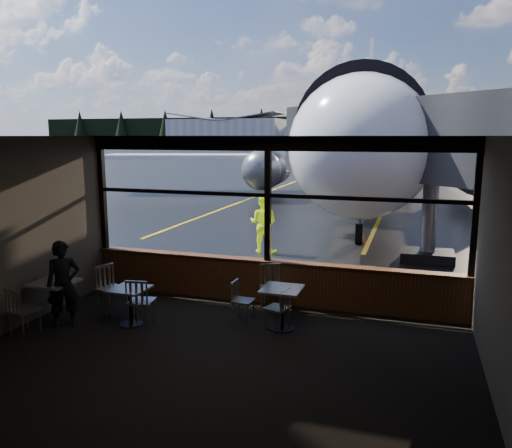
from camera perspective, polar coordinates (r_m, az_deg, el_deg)
The scene contains 32 objects.
ground_plane at distance 129.84m, azimuth 16.59°, elevation 8.08°, with size 520.00×520.00×0.00m, color black.
carpet_floor at distance 8.13m, azimuth -4.88°, elevation -15.43°, with size 8.00×6.00×0.01m, color black.
ceiling at distance 7.34m, azimuth -5.29°, elevation 10.00°, with size 8.00×6.00×0.04m, color #38332D.
wall_left at distance 9.79m, azimuth -27.23°, elevation -1.39°, with size 0.04×6.00×3.50m, color #504A40.
wall_right at distance 7.08m, azimuth 26.50°, elevation -5.35°, with size 0.04×6.00×3.50m, color #504A40.
wall_back at distance 5.04m, azimuth -18.59°, elevation -10.83°, with size 8.00×0.04×3.50m, color #504A40.
window_sill at distance 10.62m, azimuth 1.33°, elevation -6.65°, with size 8.00×0.28×0.90m, color #542D19.
window_header at distance 10.17m, azimuth 1.40°, elevation 9.19°, with size 8.00×0.18×0.30m, color black.
mullion_left at distance 11.97m, azimuth -17.12°, elevation 3.36°, with size 0.12×0.12×2.60m, color black.
mullion_centre at distance 10.25m, azimuth 1.37°, elevation 2.75°, with size 0.12×0.12×2.60m, color black.
mullion_right at distance 9.91m, azimuth 23.87°, elevation 1.64°, with size 0.12×0.12×2.60m, color black.
window_transom at distance 10.24m, azimuth 1.37°, elevation 3.31°, with size 8.00×0.10×0.08m, color black.
airliner at distance 29.31m, azimuth 12.68°, elevation 14.40°, with size 31.90×38.28×11.70m, color white, non-canonical shape.
jet_bridge at distance 15.33m, azimuth 20.49°, elevation 4.94°, with size 8.65×10.57×4.61m, color #2C2D2F, non-canonical shape.
cafe_table_near at distance 9.23m, azimuth 2.95°, elevation -9.65°, with size 0.71×0.71×0.79m, color gray, non-canonical shape.
cafe_table_mid at distance 9.72m, azimuth -14.15°, elevation -9.14°, with size 0.65×0.65×0.72m, color gray, non-canonical shape.
cafe_table_left at distance 10.22m, azimuth -22.00°, elevation -8.32°, with size 0.75×0.75×0.82m, color #A19B94, non-canonical shape.
chair_near_e at distance 9.21m, azimuth 2.46°, elevation -9.64°, with size 0.44×0.44×0.80m, color #B0AB9F, non-canonical shape.
chair_near_w at distance 9.60m, azimuth -1.48°, elevation -8.81°, with size 0.43×0.43×0.79m, color #B8B2A6, non-canonical shape.
chair_near_n at distance 10.09m, azimuth 1.85°, elevation -7.40°, with size 0.52×0.52×0.95m, color #ABA69B, non-canonical shape.
chair_mid_s at distance 9.56m, azimuth -12.99°, elevation -8.67°, with size 0.52×0.52×0.95m, color #B0AB9F, non-canonical shape.
chair_mid_w at distance 10.42m, azimuth -16.17°, elevation -7.19°, with size 0.53×0.53×0.97m, color beige, non-canonical shape.
chair_left_s at distance 9.86m, azimuth -24.96°, elevation -8.95°, with size 0.49×0.49×0.90m, color #B0AC9F, non-canonical shape.
passenger at distance 9.82m, azimuth -21.15°, elevation -6.51°, with size 0.59×0.39×1.63m, color black.
ground_crew at distance 15.10m, azimuth 0.84°, elevation 0.09°, with size 0.87×0.67×1.78m, color #BFF219.
cone_nose at distance 17.00m, azimuth 11.83°, elevation -1.24°, with size 0.34×0.34×0.48m, color orange.
hangar_left at distance 203.28m, azimuth -3.38°, elevation 10.58°, with size 45.00×18.00×11.00m, color silver, non-canonical shape.
hangar_mid at distance 194.79m, azimuth 17.11°, elevation 10.04°, with size 38.00×15.00×10.00m, color silver, non-canonical shape.
fuel_tank_a at distance 194.56m, azimuth 8.08°, elevation 9.79°, with size 8.00×8.00×6.00m, color silver.
fuel_tank_b at distance 193.12m, azimuth 11.05°, elevation 9.71°, with size 8.00×8.00×6.00m, color silver.
fuel_tank_c at distance 192.19m, azimuth 14.05°, elevation 9.59°, with size 8.00×8.00×6.00m, color silver.
treeline at distance 219.80m, azimuth 17.22°, elevation 10.25°, with size 360.00×3.00×12.00m, color black.
Camera 1 is at (2.85, -9.76, 3.50)m, focal length 35.00 mm.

